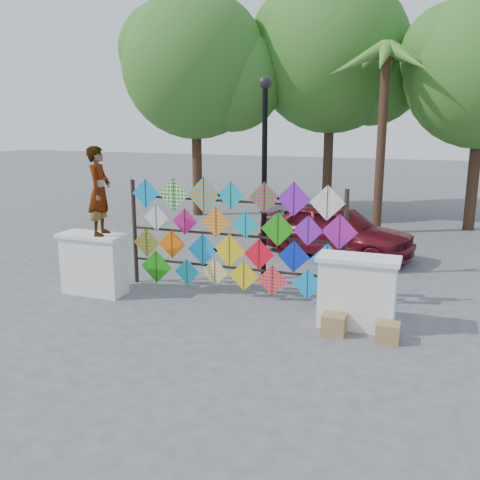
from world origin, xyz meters
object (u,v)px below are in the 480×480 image
(sedan, at_px, (336,230))
(lamppost, at_px, (264,160))
(vendor_woman, at_px, (99,191))
(kite_rack, at_px, (236,238))

(sedan, distance_m, lamppost, 3.48)
(vendor_woman, height_order, lamppost, lamppost)
(kite_rack, height_order, lamppost, lamppost)
(lamppost, bearing_deg, vendor_woman, -141.46)
(vendor_woman, bearing_deg, lamppost, -65.57)
(kite_rack, distance_m, vendor_woman, 2.90)
(kite_rack, xyz_separation_m, lamppost, (0.19, 1.27, 1.47))
(kite_rack, xyz_separation_m, sedan, (1.37, 3.86, -0.52))
(kite_rack, relative_size, lamppost, 1.10)
(vendor_woman, bearing_deg, sedan, -53.55)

